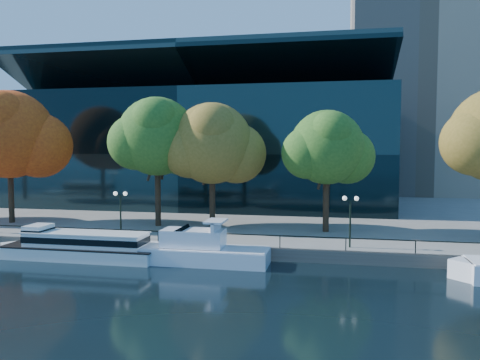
% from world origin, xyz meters
% --- Properties ---
extents(ground, '(160.00, 160.00, 0.00)m').
position_xyz_m(ground, '(0.00, 0.00, 0.00)').
color(ground, black).
rests_on(ground, ground).
extents(promenade, '(90.00, 67.08, 1.00)m').
position_xyz_m(promenade, '(0.00, 36.38, 0.50)').
color(promenade, slate).
rests_on(promenade, ground).
extents(railing, '(88.20, 0.08, 0.99)m').
position_xyz_m(railing, '(0.00, 3.25, 1.94)').
color(railing, black).
rests_on(railing, promenade).
extents(convention_building, '(50.00, 24.57, 21.43)m').
position_xyz_m(convention_building, '(-4.00, 31.79, 8.51)').
color(convention_building, black).
rests_on(convention_building, ground).
extents(office_tower, '(22.50, 22.50, 65.90)m').
position_xyz_m(office_tower, '(28.00, 55.00, 33.02)').
color(office_tower, gray).
rests_on(office_tower, ground).
extents(tour_boat, '(13.71, 3.06, 2.60)m').
position_xyz_m(tour_boat, '(-5.77, 0.69, 1.11)').
color(tour_boat, white).
rests_on(tour_boat, ground).
extents(cruiser_near, '(11.59, 2.99, 3.36)m').
position_xyz_m(cruiser_near, '(3.69, 1.14, 1.04)').
color(cruiser_near, white).
rests_on(cruiser_near, ground).
extents(tree_1, '(11.28, 9.25, 13.64)m').
position_xyz_m(tree_1, '(-18.57, 10.04, 9.94)').
color(tree_1, black).
rests_on(tree_1, promenade).
extents(tree_2, '(9.68, 7.94, 12.75)m').
position_xyz_m(tree_2, '(-2.90, 11.08, 9.70)').
color(tree_2, black).
rests_on(tree_2, promenade).
extents(tree_3, '(9.89, 8.11, 12.14)m').
position_xyz_m(tree_3, '(2.57, 11.52, 9.01)').
color(tree_3, black).
rests_on(tree_3, promenade).
extents(tree_4, '(8.53, 7.00, 11.22)m').
position_xyz_m(tree_4, '(13.52, 11.06, 8.65)').
color(tree_4, black).
rests_on(tree_4, promenade).
extents(lamp_1, '(1.26, 0.36, 4.03)m').
position_xyz_m(lamp_1, '(-3.88, 4.50, 3.98)').
color(lamp_1, black).
rests_on(lamp_1, promenade).
extents(lamp_2, '(1.26, 0.36, 4.03)m').
position_xyz_m(lamp_2, '(15.34, 4.50, 3.98)').
color(lamp_2, black).
rests_on(lamp_2, promenade).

